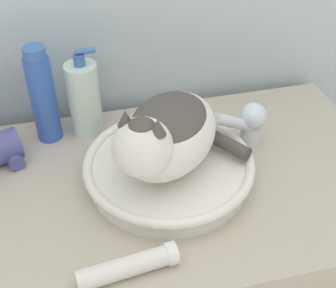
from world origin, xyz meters
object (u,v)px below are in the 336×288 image
at_px(shampoo_bottle_tall, 43,96).
at_px(soap_pump_bottle, 84,99).
at_px(cat, 163,134).
at_px(cream_tube, 129,266).
at_px(faucet, 249,123).

relative_size(shampoo_bottle_tall, soap_pump_bottle, 1.07).
height_order(cat, cream_tube, cat).
height_order(faucet, soap_pump_bottle, soap_pump_bottle).
bearing_deg(cream_tube, soap_pump_bottle, 93.27).
bearing_deg(faucet, soap_pump_bottle, -39.18).
distance_m(cat, shampoo_bottle_tall, 0.30).
xyz_separation_m(cat, shampoo_bottle_tall, (-0.21, 0.21, -0.02)).
bearing_deg(soap_pump_bottle, shampoo_bottle_tall, 180.00).
xyz_separation_m(faucet, soap_pump_bottle, (-0.33, 0.14, 0.02)).
distance_m(shampoo_bottle_tall, cream_tube, 0.43).
distance_m(faucet, soap_pump_bottle, 0.36).
xyz_separation_m(faucet, cream_tube, (-0.31, -0.26, -0.05)).
xyz_separation_m(cat, cream_tube, (-0.10, -0.19, -0.11)).
xyz_separation_m(cat, soap_pump_bottle, (-0.13, 0.21, -0.04)).
height_order(cat, soap_pump_bottle, cat).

